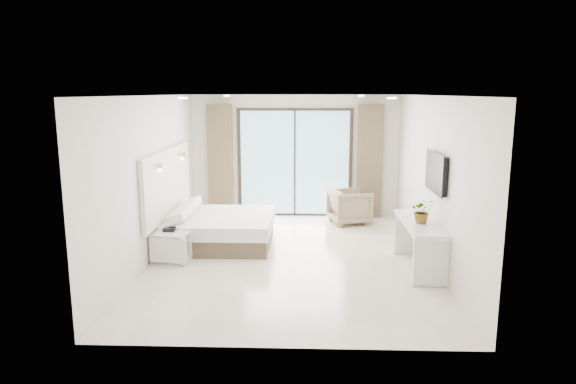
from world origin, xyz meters
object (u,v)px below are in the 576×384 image
at_px(bed, 219,229).
at_px(console_desk, 420,234).
at_px(nightstand, 171,247).
at_px(armchair, 350,205).

height_order(bed, console_desk, console_desk).
relative_size(bed, nightstand, 3.13).
bearing_deg(nightstand, bed, 68.98).
bearing_deg(armchair, nightstand, 114.22).
bearing_deg(nightstand, console_desk, 6.27).
xyz_separation_m(nightstand, console_desk, (3.99, -0.19, 0.32)).
bearing_deg(bed, console_desk, -20.18).
bearing_deg(console_desk, armchair, 106.74).
bearing_deg(bed, armchair, 32.53).
height_order(nightstand, armchair, armchair).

